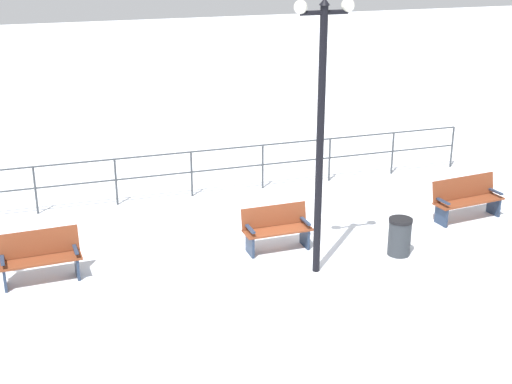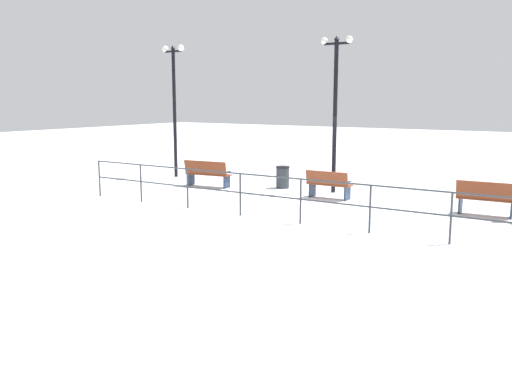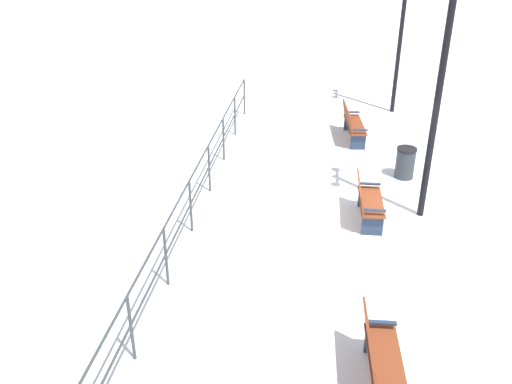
{
  "view_description": "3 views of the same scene",
  "coord_description": "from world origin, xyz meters",
  "views": [
    {
      "loc": [
        12.44,
        -4.56,
        6.11
      ],
      "look_at": [
        -2.0,
        0.24,
        0.5
      ],
      "focal_mm": 50.05,
      "sensor_mm": 36.0,
      "label": 1
    },
    {
      "loc": [
        -15.36,
        -7.25,
        3.09
      ],
      "look_at": [
        -1.97,
        1.39,
        0.37
      ],
      "focal_mm": 38.69,
      "sensor_mm": 36.0,
      "label": 2
    },
    {
      "loc": [
        -0.96,
        -10.34,
        5.85
      ],
      "look_at": [
        -2.31,
        0.13,
        0.44
      ],
      "focal_mm": 38.92,
      "sensor_mm": 36.0,
      "label": 3
    }
  ],
  "objects": [
    {
      "name": "ground_plane",
      "position": [
        0.0,
        0.0,
        0.0
      ],
      "size": [
        80.0,
        80.0,
        0.0
      ],
      "primitive_type": "plane",
      "color": "white",
      "rests_on": "ground"
    },
    {
      "name": "bench_nearest",
      "position": [
        -0.03,
        -4.6,
        0.48
      ],
      "size": [
        0.58,
        1.51,
        0.94
      ],
      "rotation": [
        0.0,
        0.0,
        0.04
      ],
      "color": "brown",
      "rests_on": "ground"
    },
    {
      "name": "bench_second",
      "position": [
        0.03,
        -0.0,
        0.45
      ],
      "size": [
        0.56,
        1.4,
        0.88
      ],
      "rotation": [
        0.0,
        0.0,
        0.02
      ],
      "color": "brown",
      "rests_on": "ground"
    },
    {
      "name": "bench_third",
      "position": [
        -0.17,
        4.58,
        0.49
      ],
      "size": [
        0.69,
        1.72,
        0.94
      ],
      "rotation": [
        0.0,
        0.0,
        0.11
      ],
      "color": "brown",
      "rests_on": "ground"
    },
    {
      "name": "lamppost_middle",
      "position": [
        1.2,
        0.38,
        3.12
      ],
      "size": [
        0.23,
        1.09,
        5.04
      ],
      "color": "black",
      "rests_on": "ground"
    },
    {
      "name": "waterfront_railing",
      "position": [
        -3.49,
        0.0,
        0.76
      ],
      "size": [
        0.05,
        12.73,
        1.15
      ],
      "color": "#383D42",
      "rests_on": "ground"
    },
    {
      "name": "trash_bin",
      "position": [
        1.04,
        2.23,
        0.39
      ],
      "size": [
        0.47,
        0.47,
        0.77
      ],
      "color": "#2D3338",
      "rests_on": "ground"
    }
  ]
}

